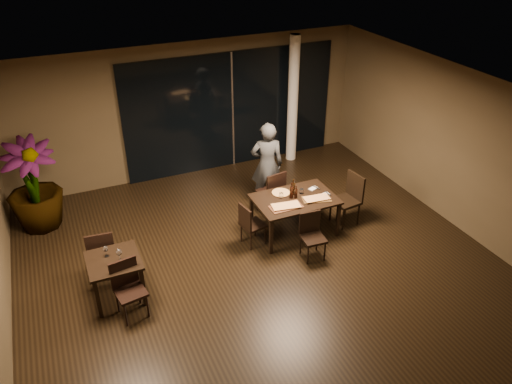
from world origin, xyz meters
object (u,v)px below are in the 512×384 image
(chair_main_left, at_px, (250,223))
(bottle_c, at_px, (293,187))
(chair_main_far, at_px, (273,191))
(potted_plant, at_px, (33,186))
(chair_side_far, at_px, (101,252))
(diner, at_px, (267,165))
(bottle_b, at_px, (296,192))
(main_table, at_px, (295,202))
(chair_main_right, at_px, (350,196))
(chair_side_near, at_px, (128,285))
(bottle_a, at_px, (292,191))
(side_table, at_px, (114,266))
(chair_main_near, at_px, (312,233))

(chair_main_left, bearing_deg, bottle_c, -90.54)
(chair_main_far, xyz_separation_m, potted_plant, (-4.30, 1.43, 0.36))
(chair_main_far, height_order, potted_plant, potted_plant)
(chair_side_far, xyz_separation_m, diner, (3.49, 1.08, 0.37))
(diner, height_order, bottle_b, diner)
(chair_main_far, height_order, bottle_b, bottle_b)
(main_table, xyz_separation_m, chair_main_right, (1.15, -0.09, -0.11))
(main_table, xyz_separation_m, bottle_c, (0.03, 0.14, 0.23))
(chair_side_near, height_order, bottle_a, bottle_a)
(chair_main_far, bearing_deg, bottle_c, 92.78)
(side_table, bearing_deg, chair_main_near, -4.39)
(side_table, height_order, chair_side_near, chair_side_near)
(bottle_a, relative_size, bottle_b, 1.23)
(main_table, bearing_deg, bottle_a, 142.24)
(main_table, relative_size, potted_plant, 0.84)
(bottle_a, bearing_deg, bottle_b, -25.34)
(chair_main_near, height_order, diner, diner)
(chair_main_right, bearing_deg, bottle_b, -102.38)
(chair_main_near, height_order, chair_side_near, chair_side_near)
(chair_main_far, relative_size, bottle_a, 3.10)
(side_table, xyz_separation_m, diner, (3.37, 1.68, 0.28))
(bottle_b, bearing_deg, main_table, -154.92)
(chair_main_near, relative_size, bottle_c, 2.71)
(chair_main_left, xyz_separation_m, bottle_b, (0.94, 0.04, 0.41))
(bottle_b, relative_size, bottle_c, 0.81)
(main_table, xyz_separation_m, potted_plant, (-4.40, 2.17, 0.22))
(side_table, xyz_separation_m, chair_main_near, (3.34, -0.26, -0.15))
(chair_main_far, distance_m, bottle_c, 0.71)
(side_table, xyz_separation_m, bottle_a, (3.34, 0.54, 0.28))
(chair_main_far, height_order, bottle_c, bottle_c)
(potted_plant, height_order, bottle_b, potted_plant)
(chair_main_left, bearing_deg, chair_side_near, 99.46)
(diner, xyz_separation_m, bottle_a, (-0.03, -1.13, 0.01))
(chair_side_near, bearing_deg, chair_side_far, 93.95)
(side_table, height_order, chair_side_far, chair_side_far)
(chair_main_left, bearing_deg, bottle_b, -98.49)
(chair_main_near, height_order, bottle_c, bottle_c)
(main_table, xyz_separation_m, bottle_a, (-0.06, 0.04, 0.23))
(chair_main_far, bearing_deg, side_table, 11.16)
(side_table, bearing_deg, bottle_a, 9.23)
(chair_main_left, distance_m, diner, 1.56)
(chair_side_near, distance_m, bottle_b, 3.44)
(side_table, height_order, bottle_c, bottle_c)
(bottle_c, bearing_deg, chair_main_near, -95.61)
(main_table, height_order, chair_main_near, chair_main_near)
(main_table, distance_m, chair_main_far, 0.76)
(bottle_b, bearing_deg, chair_side_near, -164.69)
(chair_main_far, bearing_deg, diner, -108.16)
(chair_main_right, relative_size, bottle_a, 3.27)
(main_table, height_order, diner, diner)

